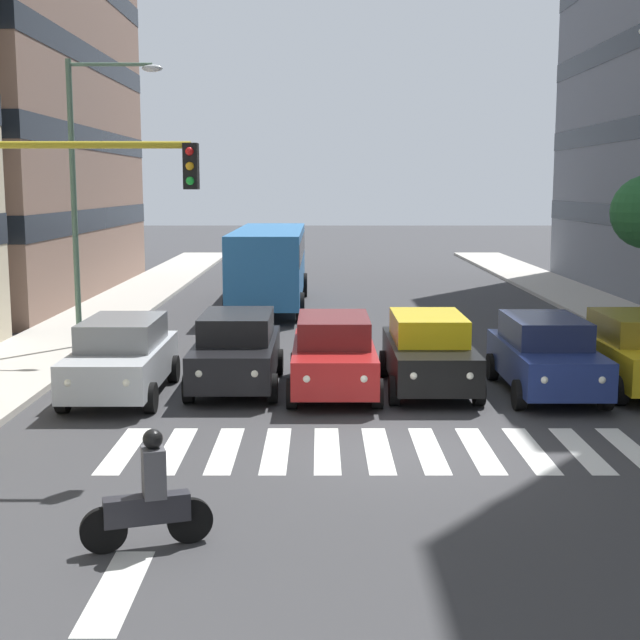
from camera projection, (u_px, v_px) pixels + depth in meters
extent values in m
plane|color=#38383A|center=(403.00, 450.00, 15.65)|extent=(180.00, 180.00, 0.00)
cube|color=silver|center=(632.00, 450.00, 15.65)|extent=(0.45, 2.80, 0.01)
cube|color=silver|center=(581.00, 450.00, 15.65)|extent=(0.45, 2.80, 0.01)
cube|color=silver|center=(530.00, 450.00, 15.65)|extent=(0.45, 2.80, 0.01)
cube|color=silver|center=(479.00, 450.00, 15.65)|extent=(0.45, 2.80, 0.01)
cube|color=silver|center=(429.00, 450.00, 15.65)|extent=(0.45, 2.80, 0.01)
cube|color=silver|center=(378.00, 450.00, 15.65)|extent=(0.45, 2.80, 0.01)
cube|color=silver|center=(327.00, 450.00, 15.65)|extent=(0.45, 2.80, 0.01)
cube|color=silver|center=(276.00, 450.00, 15.65)|extent=(0.45, 2.80, 0.01)
cube|color=silver|center=(225.00, 450.00, 15.65)|extent=(0.45, 2.80, 0.01)
cube|color=silver|center=(175.00, 450.00, 15.65)|extent=(0.45, 2.80, 0.01)
cube|color=silver|center=(124.00, 450.00, 15.65)|extent=(0.45, 2.80, 0.01)
cube|color=silver|center=(116.00, 590.00, 10.21)|extent=(0.50, 2.20, 0.01)
cube|color=gold|center=(638.00, 359.00, 20.19)|extent=(1.80, 4.40, 0.80)
cube|color=olive|center=(637.00, 327.00, 20.29)|extent=(1.58, 2.46, 0.60)
cylinder|color=black|center=(619.00, 390.00, 18.82)|extent=(0.22, 0.64, 0.64)
cylinder|color=black|center=(580.00, 363.00, 21.69)|extent=(0.22, 0.64, 0.64)
cube|color=navy|center=(545.00, 362.00, 19.79)|extent=(1.80, 4.40, 0.80)
cube|color=#1D2547|center=(544.00, 330.00, 19.89)|extent=(1.58, 2.46, 0.60)
cylinder|color=black|center=(605.00, 395.00, 18.42)|extent=(0.22, 0.64, 0.64)
cylinder|color=black|center=(519.00, 395.00, 18.42)|extent=(0.22, 0.64, 0.64)
cylinder|color=black|center=(567.00, 367.00, 21.29)|extent=(0.22, 0.64, 0.64)
cylinder|color=black|center=(492.00, 367.00, 21.29)|extent=(0.22, 0.64, 0.64)
sphere|color=white|center=(602.00, 380.00, 17.66)|extent=(0.18, 0.18, 0.18)
sphere|color=white|center=(544.00, 380.00, 17.65)|extent=(0.18, 0.18, 0.18)
cube|color=black|center=(429.00, 359.00, 20.17)|extent=(1.80, 4.40, 0.80)
cube|color=yellow|center=(428.00, 327.00, 20.27)|extent=(1.58, 2.46, 0.60)
cylinder|color=black|center=(479.00, 391.00, 18.80)|extent=(0.22, 0.64, 0.64)
cylinder|color=black|center=(394.00, 391.00, 18.80)|extent=(0.22, 0.64, 0.64)
cylinder|color=black|center=(458.00, 363.00, 21.67)|extent=(0.22, 0.64, 0.64)
cylinder|color=black|center=(384.00, 363.00, 21.67)|extent=(0.22, 0.64, 0.64)
sphere|color=white|center=(470.00, 375.00, 18.04)|extent=(0.18, 0.18, 0.18)
sphere|color=white|center=(413.00, 375.00, 18.04)|extent=(0.18, 0.18, 0.18)
cube|color=maroon|center=(334.00, 361.00, 19.89)|extent=(1.80, 4.40, 0.80)
cube|color=maroon|center=(333.00, 329.00, 19.99)|extent=(1.58, 2.46, 0.60)
cylinder|color=black|center=(378.00, 394.00, 18.52)|extent=(0.22, 0.64, 0.64)
cylinder|color=black|center=(292.00, 394.00, 18.52)|extent=(0.22, 0.64, 0.64)
cylinder|color=black|center=(370.00, 366.00, 21.39)|extent=(0.22, 0.64, 0.64)
cylinder|color=black|center=(295.00, 366.00, 21.39)|extent=(0.22, 0.64, 0.64)
sphere|color=white|center=(364.00, 378.00, 17.76)|extent=(0.18, 0.18, 0.18)
sphere|color=white|center=(307.00, 378.00, 17.76)|extent=(0.18, 0.18, 0.18)
cube|color=black|center=(237.00, 357.00, 20.38)|extent=(1.80, 4.40, 0.80)
cube|color=black|center=(237.00, 326.00, 20.47)|extent=(1.58, 2.46, 0.60)
cylinder|color=black|center=(272.00, 388.00, 19.01)|extent=(0.22, 0.64, 0.64)
cylinder|color=black|center=(189.00, 388.00, 19.01)|extent=(0.22, 0.64, 0.64)
cylinder|color=black|center=(279.00, 362.00, 21.88)|extent=(0.22, 0.64, 0.64)
cylinder|color=black|center=(206.00, 362.00, 21.88)|extent=(0.22, 0.64, 0.64)
sphere|color=white|center=(255.00, 373.00, 18.24)|extent=(0.18, 0.18, 0.18)
sphere|color=white|center=(199.00, 373.00, 18.24)|extent=(0.18, 0.18, 0.18)
cube|color=#B2B7BC|center=(122.00, 365.00, 19.54)|extent=(1.80, 4.40, 0.80)
cube|color=slate|center=(123.00, 332.00, 19.63)|extent=(1.58, 2.46, 0.60)
cylinder|color=black|center=(151.00, 398.00, 18.17)|extent=(0.22, 0.64, 0.64)
cylinder|color=black|center=(63.00, 398.00, 18.17)|extent=(0.22, 0.64, 0.64)
cylinder|color=black|center=(174.00, 369.00, 21.04)|extent=(0.22, 0.64, 0.64)
cylinder|color=black|center=(98.00, 369.00, 21.04)|extent=(0.22, 0.64, 0.64)
sphere|color=white|center=(127.00, 382.00, 17.40)|extent=(0.18, 0.18, 0.18)
sphere|color=white|center=(68.00, 382.00, 17.40)|extent=(0.18, 0.18, 0.18)
cube|color=#286BAD|center=(270.00, 262.00, 33.99)|extent=(2.50, 10.50, 2.50)
cube|color=black|center=(270.00, 247.00, 33.91)|extent=(2.52, 9.87, 0.80)
cylinder|color=black|center=(300.00, 307.00, 30.54)|extent=(0.28, 1.00, 1.00)
cylinder|color=black|center=(228.00, 307.00, 30.54)|extent=(0.28, 1.00, 1.00)
cylinder|color=black|center=(304.00, 285.00, 37.29)|extent=(0.28, 1.00, 1.00)
cylinder|color=black|center=(245.00, 285.00, 37.29)|extent=(0.28, 1.00, 1.00)
cylinder|color=black|center=(104.00, 530.00, 11.22)|extent=(0.60, 0.28, 0.60)
cylinder|color=black|center=(190.00, 520.00, 11.55)|extent=(0.60, 0.28, 0.60)
cube|color=#232328|center=(147.00, 509.00, 11.35)|extent=(1.12, 0.56, 0.36)
cube|color=#4C4C51|center=(154.00, 472.00, 11.31)|extent=(0.38, 0.43, 0.64)
sphere|color=black|center=(153.00, 439.00, 11.25)|extent=(0.26, 0.26, 0.26)
cylinder|color=#AD991E|center=(81.00, 145.00, 14.63)|extent=(3.65, 0.12, 0.12)
cube|color=black|center=(191.00, 166.00, 14.69)|extent=(0.24, 0.28, 0.76)
sphere|color=red|center=(189.00, 151.00, 14.50)|extent=(0.14, 0.14, 0.14)
sphere|color=orange|center=(190.00, 166.00, 14.54)|extent=(0.14, 0.14, 0.14)
sphere|color=green|center=(190.00, 181.00, 14.57)|extent=(0.14, 0.14, 0.14)
cylinder|color=#4C6B56|center=(74.00, 206.00, 24.41)|extent=(0.16, 0.16, 7.87)
cylinder|color=#4C6B56|center=(110.00, 64.00, 23.84)|extent=(2.27, 0.10, 0.10)
ellipsoid|color=#B7BCC1|center=(152.00, 68.00, 23.86)|extent=(0.56, 0.28, 0.20)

